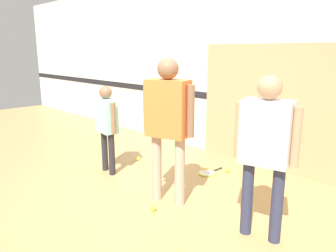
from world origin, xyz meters
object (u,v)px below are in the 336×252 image
object	(u,v)px
person_instructor	(168,116)
person_student_right	(266,141)
racket_spare_on_floor	(208,173)
person_student_left	(107,120)
tennis_ball_near_instructor	(153,208)
tennis_ball_by_spare_racket	(227,170)
tennis_ball_stray_left	(138,159)

from	to	relation	value
person_instructor	person_student_right	distance (m)	1.21
racket_spare_on_floor	person_student_left	bearing A→B (deg)	137.69
tennis_ball_near_instructor	tennis_ball_by_spare_racket	size ratio (longest dim) A/B	1.00
tennis_ball_near_instructor	person_instructor	bearing A→B (deg)	100.53
person_student_left	tennis_ball_near_instructor	xyz separation A→B (m)	(1.41, -0.34, -0.79)
tennis_ball_by_spare_racket	tennis_ball_stray_left	world-z (taller)	same
person_student_right	racket_spare_on_floor	size ratio (longest dim) A/B	3.28
person_student_left	person_student_right	distance (m)	2.57
person_instructor	tennis_ball_near_instructor	distance (m)	1.09
tennis_ball_near_instructor	tennis_ball_stray_left	bearing A→B (deg)	146.29
person_student_right	tennis_ball_stray_left	distance (m)	2.90
person_instructor	person_student_left	xyz separation A→B (m)	(-1.35, 0.05, -0.26)
person_instructor	person_student_left	bearing A→B (deg)	160.87
tennis_ball_stray_left	person_student_right	bearing A→B (deg)	-12.78
person_student_right	tennis_ball_near_instructor	size ratio (longest dim) A/B	24.50
person_instructor	person_student_left	distance (m)	1.38
tennis_ball_stray_left	tennis_ball_near_instructor	bearing A→B (deg)	-33.71
tennis_ball_near_instructor	tennis_ball_stray_left	distance (m)	1.82
tennis_ball_near_instructor	tennis_ball_stray_left	world-z (taller)	same
person_instructor	tennis_ball_by_spare_racket	size ratio (longest dim) A/B	26.53
person_student_left	tennis_ball_stray_left	world-z (taller)	person_student_left
person_student_right	tennis_ball_by_spare_racket	distance (m)	2.02
person_instructor	tennis_ball_near_instructor	xyz separation A→B (m)	(0.05, -0.29, -1.05)
racket_spare_on_floor	tennis_ball_stray_left	bearing A→B (deg)	111.59
racket_spare_on_floor	tennis_ball_near_instructor	world-z (taller)	tennis_ball_near_instructor
tennis_ball_by_spare_racket	person_student_left	bearing A→B (deg)	-134.64
person_student_left	tennis_ball_stray_left	bearing A→B (deg)	106.98
person_instructor	tennis_ball_by_spare_racket	bearing A→B (deg)	76.05
person_student_right	person_instructor	bearing A→B (deg)	-8.07
tennis_ball_near_instructor	tennis_ball_by_spare_racket	bearing A→B (deg)	94.47
person_instructor	tennis_ball_near_instructor	size ratio (longest dim) A/B	26.53
person_student_left	tennis_ball_by_spare_racket	world-z (taller)	person_student_left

